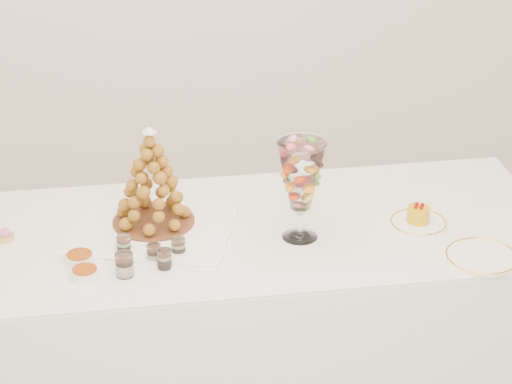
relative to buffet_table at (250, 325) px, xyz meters
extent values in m
cube|color=white|center=(0.00, 0.00, -0.01)|extent=(2.07, 0.83, 0.77)
cube|color=white|center=(0.00, 0.00, 0.39)|extent=(2.06, 0.83, 0.01)
cube|color=white|center=(-0.33, 0.02, 0.40)|extent=(0.62, 0.53, 0.02)
cylinder|color=white|center=(0.16, -0.08, 0.40)|extent=(0.12, 0.12, 0.02)
cylinder|color=white|center=(0.16, -0.08, 0.45)|extent=(0.03, 0.03, 0.08)
sphere|color=white|center=(0.16, -0.08, 0.49)|extent=(0.04, 0.04, 0.04)
cylinder|color=white|center=(0.57, -0.06, 0.40)|extent=(0.20, 0.20, 0.01)
cylinder|color=white|center=(0.70, -0.31, 0.40)|extent=(0.24, 0.24, 0.01)
cylinder|color=tan|center=(-0.81, 0.06, 0.40)|extent=(0.06, 0.06, 0.02)
ellipsoid|color=#D2568B|center=(-0.81, 0.06, 0.42)|extent=(0.04, 0.04, 0.03)
cylinder|color=white|center=(-0.43, -0.09, 0.42)|extent=(0.05, 0.05, 0.06)
cylinder|color=white|center=(-0.33, -0.16, 0.42)|extent=(0.05, 0.05, 0.06)
cylinder|color=white|center=(-0.25, -0.14, 0.42)|extent=(0.06, 0.06, 0.06)
cylinder|color=white|center=(-0.43, -0.23, 0.43)|extent=(0.06, 0.06, 0.08)
cylinder|color=white|center=(-0.30, -0.20, 0.42)|extent=(0.06, 0.06, 0.06)
cylinder|color=white|center=(-0.57, -0.13, 0.41)|extent=(0.09, 0.09, 0.03)
cylinder|color=white|center=(-0.55, -0.22, 0.41)|extent=(0.09, 0.09, 0.03)
cylinder|color=brown|center=(-0.32, 0.07, 0.41)|extent=(0.28, 0.28, 0.01)
cone|color=#915A16|center=(-0.32, 0.07, 0.58)|extent=(0.25, 0.25, 0.33)
sphere|color=white|center=(-0.32, 0.07, 0.74)|extent=(0.03, 0.03, 0.03)
cylinder|color=#DE9F0A|center=(0.57, -0.05, 0.43)|extent=(0.08, 0.08, 0.05)
sphere|color=#840408|center=(0.58, -0.05, 0.46)|extent=(0.01, 0.01, 0.01)
sphere|color=#840408|center=(0.57, -0.04, 0.46)|extent=(0.01, 0.01, 0.01)
sphere|color=#840408|center=(0.56, -0.06, 0.46)|extent=(0.01, 0.01, 0.01)
sphere|color=#840408|center=(0.57, -0.07, 0.46)|extent=(0.01, 0.01, 0.01)
camera|label=1|loc=(-0.45, -2.90, 2.04)|focal=70.00mm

